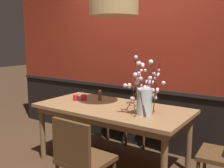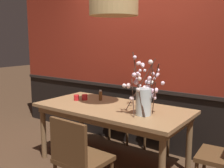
# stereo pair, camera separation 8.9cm
# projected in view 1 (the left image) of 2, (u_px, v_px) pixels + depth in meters

# --- Properties ---
(ground_plane) EXTENTS (24.00, 24.00, 0.00)m
(ground_plane) POSITION_uv_depth(u_px,v_px,m) (112.00, 164.00, 3.43)
(ground_plane) COLOR #4C3321
(back_wall) EXTENTS (5.09, 0.14, 2.65)m
(back_wall) POSITION_uv_depth(u_px,v_px,m) (143.00, 58.00, 3.85)
(back_wall) COLOR black
(back_wall) RESTS_ON ground
(dining_table) EXTENTS (1.91, 0.93, 0.77)m
(dining_table) POSITION_uv_depth(u_px,v_px,m) (112.00, 113.00, 3.31)
(dining_table) COLOR #997047
(dining_table) RESTS_ON ground
(chair_far_side_right) EXTENTS (0.46, 0.43, 0.90)m
(chair_far_side_right) POSITION_uv_depth(u_px,v_px,m) (164.00, 113.00, 3.90)
(chair_far_side_right) COLOR brown
(chair_far_side_right) RESTS_ON ground
(chair_near_side_right) EXTENTS (0.47, 0.44, 0.89)m
(chair_near_side_right) POSITION_uv_depth(u_px,v_px,m) (81.00, 157.00, 2.46)
(chair_near_side_right) COLOR brown
(chair_near_side_right) RESTS_ON ground
(chair_far_side_left) EXTENTS (0.45, 0.43, 0.91)m
(chair_far_side_left) POSITION_uv_depth(u_px,v_px,m) (126.00, 108.00, 4.25)
(chair_far_side_left) COLOR brown
(chair_far_side_left) RESTS_ON ground
(vase_with_blossoms) EXTENTS (0.47, 0.47, 0.70)m
(vase_with_blossoms) POSITION_uv_depth(u_px,v_px,m) (144.00, 97.00, 2.93)
(vase_with_blossoms) COLOR silver
(vase_with_blossoms) RESTS_ON dining_table
(candle_holder_nearer_center) EXTENTS (0.08, 0.08, 0.07)m
(candle_holder_nearer_center) POSITION_uv_depth(u_px,v_px,m) (84.00, 97.00, 3.65)
(candle_holder_nearer_center) COLOR red
(candle_holder_nearer_center) RESTS_ON dining_table
(candle_holder_nearer_edge) EXTENTS (0.07, 0.07, 0.08)m
(candle_holder_nearer_edge) POSITION_uv_depth(u_px,v_px,m) (76.00, 98.00, 3.61)
(candle_holder_nearer_edge) COLOR red
(candle_holder_nearer_edge) RESTS_ON dining_table
(condiment_bottle) EXTENTS (0.05, 0.05, 0.14)m
(condiment_bottle) POSITION_uv_depth(u_px,v_px,m) (100.00, 96.00, 3.62)
(condiment_bottle) COLOR brown
(condiment_bottle) RESTS_ON dining_table
(pendant_lamp) EXTENTS (0.56, 0.56, 0.80)m
(pendant_lamp) POSITION_uv_depth(u_px,v_px,m) (114.00, 5.00, 3.00)
(pendant_lamp) COLOR tan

